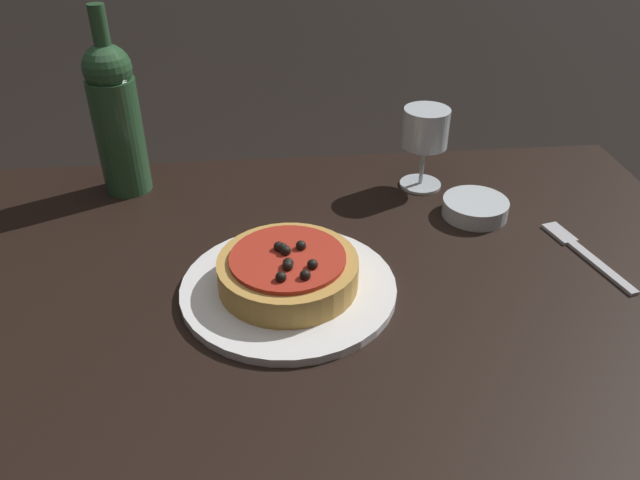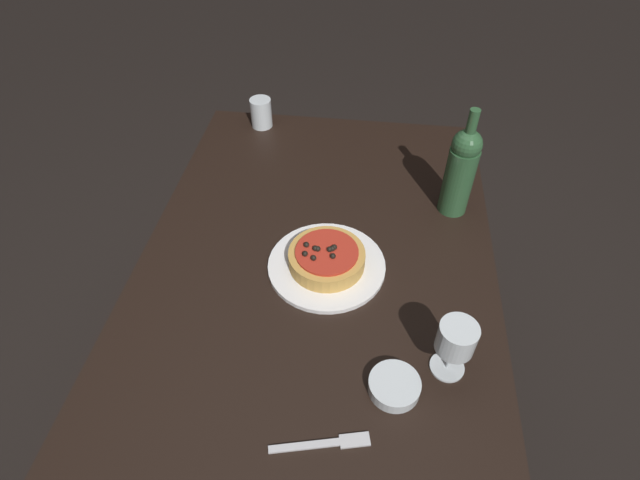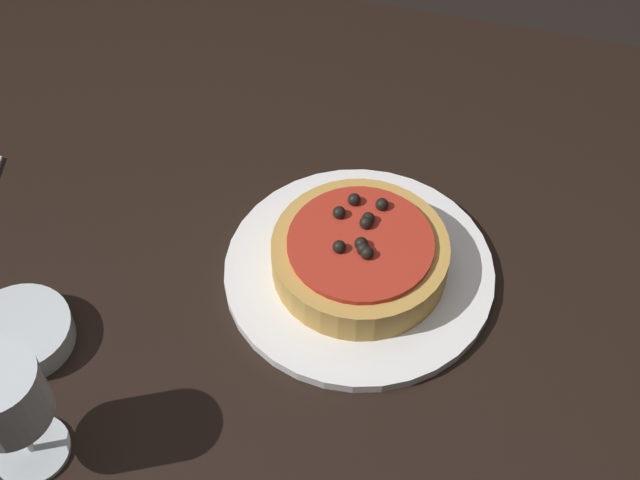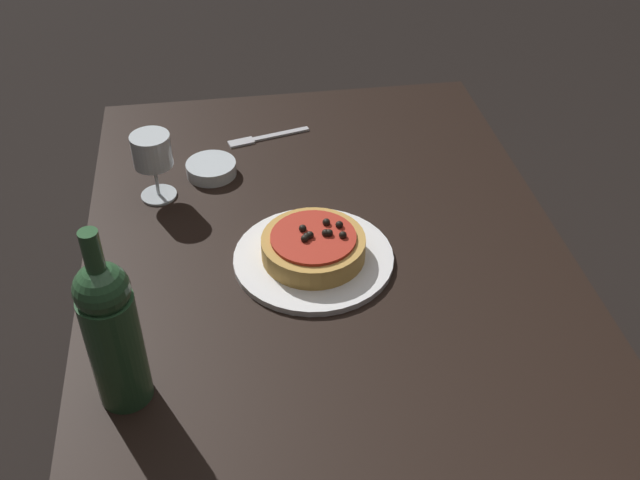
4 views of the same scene
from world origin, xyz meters
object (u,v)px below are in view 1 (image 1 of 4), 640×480
(dinner_plate, at_px, (289,288))
(wine_glass, at_px, (426,132))
(fork, at_px, (582,251))
(dining_table, at_px, (277,359))
(pizza, at_px, (288,271))
(wine_bottle, at_px, (116,116))
(side_bowl, at_px, (475,208))

(dinner_plate, xyz_separation_m, wine_glass, (-0.25, -0.28, 0.10))
(dinner_plate, height_order, fork, dinner_plate)
(dinner_plate, distance_m, fork, 0.44)
(dining_table, bearing_deg, fork, -170.17)
(pizza, distance_m, wine_bottle, 0.42)
(dinner_plate, distance_m, side_bowl, 0.35)
(wine_bottle, xyz_separation_m, fork, (-0.70, 0.27, -0.13))
(fork, bearing_deg, side_bowl, 32.64)
(pizza, bearing_deg, side_bowl, -150.92)
(dining_table, distance_m, wine_bottle, 0.48)
(dining_table, bearing_deg, wine_glass, -130.88)
(dining_table, bearing_deg, side_bowl, -148.84)
(wine_bottle, relative_size, fork, 1.64)
(dining_table, relative_size, pizza, 7.07)
(dining_table, relative_size, side_bowl, 12.62)
(wine_glass, distance_m, fork, 0.31)
(wine_glass, bearing_deg, wine_bottle, -4.33)
(fork, bearing_deg, dining_table, 86.21)
(pizza, height_order, fork, pizza)
(dining_table, height_order, wine_bottle, wine_bottle)
(wine_glass, xyz_separation_m, side_bowl, (-0.06, 0.11, -0.09))
(dinner_plate, bearing_deg, fork, -173.31)
(wine_glass, height_order, side_bowl, wine_glass)
(fork, bearing_deg, wine_bottle, 55.36)
(wine_bottle, height_order, side_bowl, wine_bottle)
(dining_table, distance_m, side_bowl, 0.40)
(wine_bottle, bearing_deg, fork, 158.98)
(pizza, bearing_deg, dining_table, 52.79)
(dining_table, bearing_deg, pizza, -127.21)
(wine_glass, xyz_separation_m, fork, (-0.19, 0.23, -0.10))
(wine_bottle, bearing_deg, dining_table, 124.68)
(dining_table, height_order, wine_glass, wine_glass)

